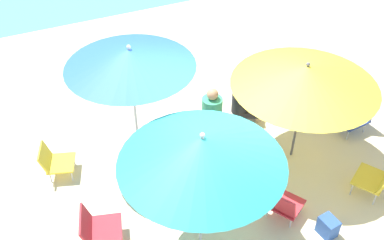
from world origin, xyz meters
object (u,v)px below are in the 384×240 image
(person_b, at_px, (243,100))
(beach_bag, at_px, (328,227))
(beach_chair_f, at_px, (220,148))
(beach_chair_c, at_px, (355,113))
(person_a, at_px, (213,113))
(beach_chair_e, at_px, (54,161))
(beach_chair_d, at_px, (378,178))
(umbrella_blue, at_px, (130,58))
(beach_chair_a, at_px, (97,229))
(umbrella_teal, at_px, (202,150))
(umbrella_yellow, at_px, (306,76))
(beach_chair_b, at_px, (283,204))

(person_b, distance_m, beach_bag, 2.70)
(beach_chair_f, height_order, person_b, person_b)
(beach_chair_c, bearing_deg, beach_bag, 37.14)
(beach_chair_f, bearing_deg, person_a, -72.69)
(beach_chair_e, distance_m, person_a, 2.69)
(person_b, bearing_deg, beach_chair_d, -44.97)
(beach_bag, bearing_deg, umbrella_blue, 125.74)
(beach_chair_a, relative_size, beach_chair_d, 0.90)
(umbrella_blue, relative_size, beach_bag, 7.21)
(beach_chair_c, xyz_separation_m, person_b, (-1.70, 0.98, 0.15))
(umbrella_teal, distance_m, person_a, 2.62)
(umbrella_blue, xyz_separation_m, beach_chair_a, (-1.07, -1.40, -1.58))
(umbrella_yellow, bearing_deg, beach_bag, -106.95)
(beach_chair_a, bearing_deg, person_a, 46.01)
(umbrella_yellow, distance_m, beach_chair_b, 1.88)
(umbrella_blue, xyz_separation_m, beach_chair_c, (3.70, -0.87, -1.60))
(umbrella_yellow, height_order, beach_chair_b, umbrella_yellow)
(beach_chair_e, bearing_deg, person_a, 14.87)
(umbrella_yellow, distance_m, person_b, 1.62)
(beach_chair_e, distance_m, person_b, 3.34)
(beach_bag, bearing_deg, umbrella_yellow, 73.05)
(beach_chair_b, height_order, beach_chair_f, beach_chair_b)
(beach_chair_b, bearing_deg, umbrella_yellow, 18.88)
(beach_chair_b, height_order, beach_chair_d, beach_chair_d)
(beach_chair_a, bearing_deg, beach_bag, -5.92)
(person_b, bearing_deg, umbrella_yellow, -51.19)
(beach_chair_d, xyz_separation_m, person_b, (-0.94, 2.38, 0.11))
(umbrella_yellow, xyz_separation_m, beach_chair_e, (-3.64, 1.20, -1.29))
(beach_chair_a, bearing_deg, beach_chair_c, 22.18)
(beach_chair_d, distance_m, beach_chair_f, 2.40)
(umbrella_yellow, height_order, beach_chair_a, umbrella_yellow)
(umbrella_teal, distance_m, beach_chair_f, 2.13)
(umbrella_blue, height_order, beach_bag, umbrella_blue)
(umbrella_teal, relative_size, beach_chair_b, 2.88)
(beach_chair_a, height_order, beach_bag, beach_chair_a)
(beach_chair_a, relative_size, beach_bag, 2.22)
(umbrella_yellow, bearing_deg, umbrella_teal, -156.27)
(beach_chair_e, xyz_separation_m, person_b, (3.33, -0.07, 0.18))
(beach_chair_c, height_order, beach_bag, beach_chair_c)
(beach_chair_a, height_order, person_a, person_a)
(beach_chair_e, bearing_deg, umbrella_blue, 10.89)
(umbrella_blue, distance_m, beach_chair_e, 2.10)
(umbrella_teal, xyz_separation_m, beach_chair_f, (0.96, 1.28, -1.41))
(beach_chair_d, relative_size, beach_chair_f, 1.06)
(umbrella_yellow, height_order, beach_chair_f, umbrella_yellow)
(beach_chair_a, bearing_deg, umbrella_yellow, 22.25)
(umbrella_teal, xyz_separation_m, beach_bag, (1.66, -0.61, -1.58))
(beach_chair_a, distance_m, beach_chair_e, 1.60)
(umbrella_yellow, distance_m, beach_chair_c, 1.88)
(beach_chair_a, bearing_deg, umbrella_blue, 68.52)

